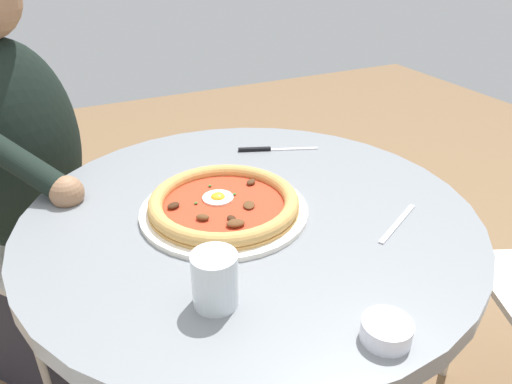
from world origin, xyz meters
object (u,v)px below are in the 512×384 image
pizza_on_plate (224,205)px  water_glass (215,282)px  diner_person (34,218)px  dining_table (250,266)px  steak_knife (266,149)px  fork_utensil (398,223)px  ramekin_capers (386,330)px  cafe_chair_diner (0,208)px

pizza_on_plate → water_glass: size_ratio=3.76×
pizza_on_plate → diner_person: diner_person is taller
dining_table → diner_person: bearing=127.9°
steak_knife → fork_utensil: size_ratio=1.32×
water_glass → steak_knife: (0.32, 0.47, -0.04)m
pizza_on_plate → fork_utensil: 0.34m
pizza_on_plate → fork_utensil: pizza_on_plate is taller
water_glass → diner_person: bearing=108.6°
dining_table → diner_person: diner_person is taller
water_glass → pizza_on_plate: bearing=65.0°
pizza_on_plate → steak_knife: 0.31m
dining_table → ramekin_capers: ramekin_capers is taller
fork_utensil → pizza_on_plate: bearing=147.2°
ramekin_capers → cafe_chair_diner: size_ratio=0.08×
dining_table → cafe_chair_diner: size_ratio=1.03×
water_glass → ramekin_capers: bearing=-42.7°
steak_knife → pizza_on_plate: bearing=-132.3°
fork_utensil → cafe_chair_diner: size_ratio=0.17×
fork_utensil → diner_person: bearing=133.1°
steak_knife → diner_person: size_ratio=0.16×
steak_knife → ramekin_capers: size_ratio=2.73×
water_glass → dining_table: bearing=54.1°
fork_utensil → dining_table: bearing=145.1°
cafe_chair_diner → steak_knife: bearing=-30.5°
fork_utensil → diner_person: diner_person is taller
pizza_on_plate → ramekin_capers: size_ratio=4.69×
fork_utensil → steak_knife: bearing=99.9°
steak_knife → cafe_chair_diner: 0.79m
diner_person → cafe_chair_diner: diner_person is taller
ramekin_capers → cafe_chair_diner: (-0.52, 1.02, -0.23)m
ramekin_capers → diner_person: 1.03m
dining_table → pizza_on_plate: (-0.05, 0.02, 0.15)m
pizza_on_plate → diner_person: size_ratio=0.28×
pizza_on_plate → diner_person: bearing=125.5°
ramekin_capers → fork_utensil: size_ratio=0.48×
dining_table → water_glass: size_ratio=10.22×
ramekin_capers → pizza_on_plate: bearing=100.3°
steak_knife → cafe_chair_diner: (-0.65, 0.39, -0.21)m
ramekin_capers → diner_person: size_ratio=0.06×
dining_table → diner_person: (-0.41, 0.52, -0.06)m
water_glass → ramekin_capers: (0.18, -0.17, -0.02)m
diner_person → cafe_chair_diner: (-0.09, 0.11, -0.01)m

